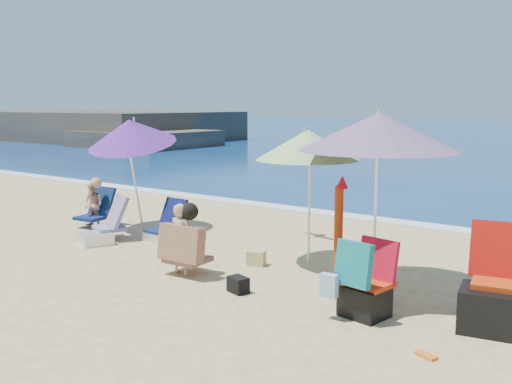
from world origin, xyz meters
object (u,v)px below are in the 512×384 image
Objects in this scene: umbrella_turquoise at (378,132)px; person_left at (94,204)px; chair_navy at (165,230)px; umbrella_blue at (131,132)px; furled_umbrella at (339,227)px; camp_chair_left at (493,299)px; camp_chair_right at (363,289)px; person_center at (182,240)px; umbrella_striped at (308,145)px; chair_rainbow at (103,230)px.

person_left is (-6.08, 0.35, -1.60)m from umbrella_turquoise.
umbrella_blue is at bearing 165.35° from chair_navy.
furled_umbrella is 1.33× the size of camp_chair_left.
umbrella_turquoise is at bearing 108.05° from camp_chair_right.
person_center is 1.06× the size of person_left.
umbrella_striped is 4.94m from person_left.
umbrella_turquoise reaches higher than chair_navy.
umbrella_striped reaches higher than chair_rainbow.
umbrella_striped reaches higher than person_center.
chair_rainbow is 6.51m from camp_chair_left.
umbrella_striped is 1.53m from furled_umbrella.
furled_umbrella is at bearing -5.62° from person_left.
umbrella_striped is 2.26× the size of camp_chair_right.
furled_umbrella is 4.57m from chair_rainbow.
person_center is at bearing -20.15° from person_left.
camp_chair_left reaches higher than chair_navy.
camp_chair_left is at bearing 21.19° from camp_chair_right.
chair_navy is (-2.77, -0.20, -1.60)m from umbrella_striped.
chair_navy is 2.15m from person_center.
person_left is at bearing 148.26° from chair_rainbow.
umbrella_striped is at bearing 161.45° from camp_chair_left.
camp_chair_right is 0.94× the size of person_left.
umbrella_blue is 2.21× the size of person_center.
umbrella_blue reaches higher than chair_navy.
chair_navy is at bearing 39.45° from chair_rainbow.
umbrella_turquoise is at bearing -21.30° from umbrella_striped.
umbrella_striped is 1.99× the size of person_center.
umbrella_blue is 2.35× the size of person_left.
camp_chair_left is (5.68, -0.78, 0.14)m from chair_navy.
camp_chair_right is 0.88× the size of person_center.
person_center is (-2.43, -0.99, -1.54)m from umbrella_turquoise.
umbrella_turquoise is 5.27m from chair_rainbow.
furled_umbrella is (-0.40, -0.21, -1.22)m from umbrella_turquoise.
furled_umbrella is at bearing 20.97° from person_center.
umbrella_striped is 3.93m from umbrella_blue.
camp_chair_left reaches higher than person_left.
umbrella_turquoise reaches higher than furled_umbrella.
camp_chair_right is at bearing -158.81° from camp_chair_left.
umbrella_turquoise is at bearing -4.46° from chair_navy.
umbrella_turquoise is 1.56× the size of furled_umbrella.
umbrella_striped is 0.90× the size of umbrella_blue.
umbrella_blue is 5.99m from camp_chair_right.
furled_umbrella is at bearing -9.73° from umbrella_blue.
umbrella_blue is 7.09m from camp_chair_left.
umbrella_striped reaches higher than camp_chair_left.
furled_umbrella is (4.86, -0.83, -1.04)m from umbrella_blue.
chair_rainbow is 1.15× the size of camp_chair_right.
umbrella_striped is 2.83× the size of chair_navy.
umbrella_striped is at bearing 53.85° from person_center.
camp_chair_right is (4.42, -1.27, 0.13)m from chair_navy.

